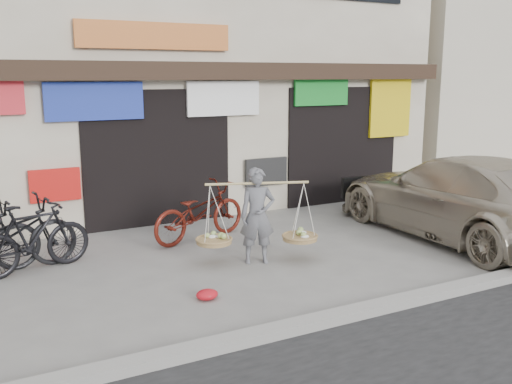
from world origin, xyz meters
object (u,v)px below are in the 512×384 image
street_vendor (257,220)px  suv (459,197)px  bike_3 (3,237)px  bike_1 (33,238)px  bike_2 (199,212)px

street_vendor → suv: (3.98, -0.44, 0.06)m
street_vendor → suv: bearing=13.5°
bike_3 → suv: size_ratio=0.41×
bike_1 → bike_2: (2.91, 0.44, -0.01)m
street_vendor → bike_2: (-0.34, 1.63, -0.18)m
bike_1 → street_vendor: bearing=-125.0°
bike_1 → suv: (7.22, -1.63, 0.23)m
street_vendor → bike_2: street_vendor is taller
street_vendor → bike_3: 3.87m
street_vendor → bike_2: size_ratio=0.93×
bike_3 → suv: bearing=-113.1°
street_vendor → bike_2: 1.67m
bike_2 → bike_3: bike_3 is taller
street_vendor → bike_1: (-3.24, 1.19, -0.17)m
bike_1 → bike_3: (-0.40, 0.11, 0.04)m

